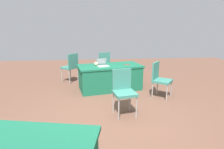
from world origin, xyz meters
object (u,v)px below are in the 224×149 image
table_foreground (110,77)px  yarn_ball (96,64)px  chair_aisle (160,78)px  chair_tucked_right (124,89)px  chair_near_front (71,66)px  scissors_red (127,65)px  chair_by_pillar (103,63)px  laptop_silver (103,65)px

table_foreground → yarn_ball: 0.58m
chair_aisle → yarn_ball: chair_aisle is taller
table_foreground → chair_tucked_right: 1.70m
chair_near_front → yarn_ball: 1.23m
chair_aisle → yarn_ball: size_ratio=8.11×
chair_near_front → scissors_red: chair_near_front is taller
chair_near_front → chair_by_pillar: 1.26m
table_foreground → yarn_ball: yarn_ball is taller
yarn_ball → scissors_red: size_ratio=0.64×
yarn_ball → scissors_red: 0.93m
chair_by_pillar → laptop_silver: 1.53m
laptop_silver → scissors_red: laptop_silver is taller
table_foreground → chair_by_pillar: size_ratio=2.11×
table_foreground → scissors_red: bearing=-176.8°
scissors_red → table_foreground: bearing=-9.1°
table_foreground → laptop_silver: bearing=23.7°
chair_aisle → chair_by_pillar: size_ratio=1.00×
chair_tucked_right → laptop_silver: bearing=-87.7°
chair_aisle → chair_by_pillar: 2.60m
table_foreground → scissors_red: scissors_red is taller
chair_tucked_right → yarn_ball: 1.77m
chair_tucked_right → chair_aisle: 1.42m
scissors_red → laptop_silver: bearing=-2.7°
table_foreground → chair_tucked_right: size_ratio=2.05×
chair_aisle → chair_by_pillar: (1.36, -2.21, 0.00)m
chair_tucked_right → scissors_red: 1.76m
chair_near_front → chair_by_pillar: size_ratio=1.04×
yarn_ball → chair_by_pillar: bearing=-101.5°
chair_aisle → scissors_red: chair_aisle is taller
chair_tucked_right → yarn_ball: size_ratio=8.38×
laptop_silver → scissors_red: size_ratio=2.20×
table_foreground → chair_near_front: 1.52m
chair_by_pillar → table_foreground: bearing=-101.9°
chair_near_front → chair_aisle: chair_near_front is taller
scissors_red → yarn_ball: bearing=-9.6°
table_foreground → scissors_red: (-0.52, -0.03, 0.37)m
chair_tucked_right → scissors_red: bearing=-113.1°
table_foreground → chair_near_front: bearing=-34.3°
chair_aisle → yarn_ball: (1.65, -0.79, 0.26)m
chair_aisle → laptop_silver: size_ratio=2.37×
chair_near_front → scissors_red: 1.95m
chair_aisle → laptop_silver: chair_aisle is taller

